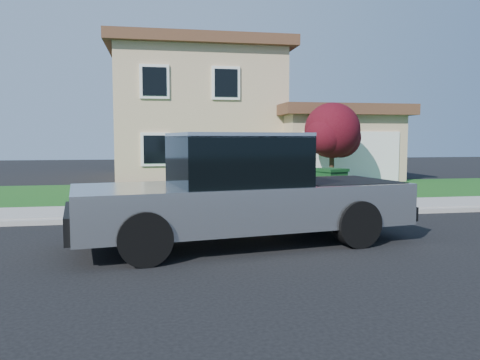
{
  "coord_description": "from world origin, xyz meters",
  "views": [
    {
      "loc": [
        -2.19,
        -8.88,
        2.05
      ],
      "look_at": [
        -0.46,
        0.73,
        1.2
      ],
      "focal_mm": 35.0,
      "sensor_mm": 36.0,
      "label": 1
    }
  ],
  "objects_px": {
    "woman": "(212,187)",
    "ornamental_tree": "(333,133)",
    "pickup_truck": "(242,192)",
    "trash_bin": "(330,188)"
  },
  "relations": [
    {
      "from": "woman",
      "to": "ornamental_tree",
      "type": "distance_m",
      "value": 9.86
    },
    {
      "from": "woman",
      "to": "ornamental_tree",
      "type": "height_order",
      "value": "ornamental_tree"
    },
    {
      "from": "ornamental_tree",
      "to": "pickup_truck",
      "type": "bearing_deg",
      "value": -120.69
    },
    {
      "from": "ornamental_tree",
      "to": "trash_bin",
      "type": "height_order",
      "value": "ornamental_tree"
    },
    {
      "from": "pickup_truck",
      "to": "trash_bin",
      "type": "relative_size",
      "value": 6.2
    },
    {
      "from": "pickup_truck",
      "to": "ornamental_tree",
      "type": "xyz_separation_m",
      "value": [
        5.48,
        9.23,
        1.29
      ]
    },
    {
      "from": "trash_bin",
      "to": "ornamental_tree",
      "type": "bearing_deg",
      "value": 47.65
    },
    {
      "from": "pickup_truck",
      "to": "ornamental_tree",
      "type": "relative_size",
      "value": 2.0
    },
    {
      "from": "pickup_truck",
      "to": "trash_bin",
      "type": "height_order",
      "value": "pickup_truck"
    },
    {
      "from": "pickup_truck",
      "to": "woman",
      "type": "xyz_separation_m",
      "value": [
        -0.42,
        1.44,
        -0.04
      ]
    }
  ]
}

